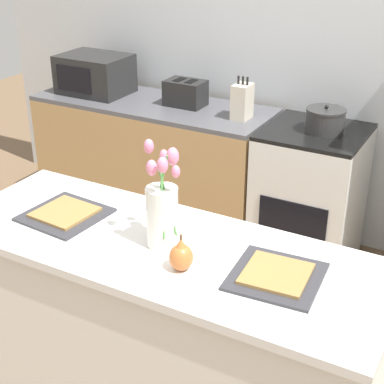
{
  "coord_description": "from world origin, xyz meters",
  "views": [
    {
      "loc": [
        1.06,
        -1.67,
        2.11
      ],
      "look_at": [
        0.0,
        0.25,
        1.04
      ],
      "focal_mm": 55.0,
      "sensor_mm": 36.0,
      "label": 1
    }
  ],
  "objects_px": {
    "knife_block": "(242,101)",
    "cooking_pot": "(325,120)",
    "stove_range": "(309,198)",
    "pear_figurine": "(181,256)",
    "microwave": "(95,74)",
    "toaster": "(185,93)",
    "flower_vase": "(162,210)",
    "plate_setting_left": "(65,214)",
    "plate_setting_right": "(276,275)"
  },
  "relations": [
    {
      "from": "knife_block",
      "to": "cooking_pot",
      "type": "bearing_deg",
      "value": 2.22
    },
    {
      "from": "stove_range",
      "to": "pear_figurine",
      "type": "relative_size",
      "value": 6.26
    },
    {
      "from": "cooking_pot",
      "to": "microwave",
      "type": "xyz_separation_m",
      "value": [
        -1.69,
        -0.0,
        0.06
      ]
    },
    {
      "from": "toaster",
      "to": "microwave",
      "type": "distance_m",
      "value": 0.72
    },
    {
      "from": "flower_vase",
      "to": "toaster",
      "type": "bearing_deg",
      "value": 116.83
    },
    {
      "from": "microwave",
      "to": "knife_block",
      "type": "xyz_separation_m",
      "value": [
        1.16,
        -0.02,
        -0.02
      ]
    },
    {
      "from": "toaster",
      "to": "cooking_pot",
      "type": "bearing_deg",
      "value": -2.74
    },
    {
      "from": "flower_vase",
      "to": "plate_setting_left",
      "type": "bearing_deg",
      "value": 179.97
    },
    {
      "from": "pear_figurine",
      "to": "toaster",
      "type": "bearing_deg",
      "value": 119.11
    },
    {
      "from": "flower_vase",
      "to": "pear_figurine",
      "type": "height_order",
      "value": "flower_vase"
    },
    {
      "from": "stove_range",
      "to": "microwave",
      "type": "bearing_deg",
      "value": -179.98
    },
    {
      "from": "plate_setting_right",
      "to": "pear_figurine",
      "type": "bearing_deg",
      "value": -160.35
    },
    {
      "from": "flower_vase",
      "to": "plate_setting_right",
      "type": "bearing_deg",
      "value": 0.03
    },
    {
      "from": "pear_figurine",
      "to": "knife_block",
      "type": "distance_m",
      "value": 1.78
    },
    {
      "from": "stove_range",
      "to": "plate_setting_right",
      "type": "relative_size",
      "value": 2.7
    },
    {
      "from": "cooking_pot",
      "to": "plate_setting_left",
      "type": "bearing_deg",
      "value": -111.57
    },
    {
      "from": "plate_setting_right",
      "to": "knife_block",
      "type": "height_order",
      "value": "knife_block"
    },
    {
      "from": "plate_setting_right",
      "to": "cooking_pot",
      "type": "height_order",
      "value": "cooking_pot"
    },
    {
      "from": "stove_range",
      "to": "pear_figurine",
      "type": "height_order",
      "value": "pear_figurine"
    },
    {
      "from": "plate_setting_right",
      "to": "cooking_pot",
      "type": "bearing_deg",
      "value": 101.57
    },
    {
      "from": "flower_vase",
      "to": "plate_setting_right",
      "type": "xyz_separation_m",
      "value": [
        0.47,
        0.0,
        -0.14
      ]
    },
    {
      "from": "cooking_pot",
      "to": "microwave",
      "type": "relative_size",
      "value": 0.49
    },
    {
      "from": "plate_setting_left",
      "to": "toaster",
      "type": "bearing_deg",
      "value": 101.77
    },
    {
      "from": "flower_vase",
      "to": "plate_setting_left",
      "type": "xyz_separation_m",
      "value": [
        -0.49,
        0.0,
        -0.14
      ]
    },
    {
      "from": "plate_setting_left",
      "to": "toaster",
      "type": "xyz_separation_m",
      "value": [
        -0.34,
        1.65,
        0.06
      ]
    },
    {
      "from": "plate_setting_right",
      "to": "toaster",
      "type": "bearing_deg",
      "value": 128.36
    },
    {
      "from": "pear_figurine",
      "to": "plate_setting_left",
      "type": "distance_m",
      "value": 0.65
    },
    {
      "from": "plate_setting_left",
      "to": "pear_figurine",
      "type": "bearing_deg",
      "value": -10.23
    },
    {
      "from": "plate_setting_left",
      "to": "knife_block",
      "type": "xyz_separation_m",
      "value": [
        0.1,
        1.58,
        0.08
      ]
    },
    {
      "from": "toaster",
      "to": "cooking_pot",
      "type": "height_order",
      "value": "toaster"
    },
    {
      "from": "pear_figurine",
      "to": "plate_setting_right",
      "type": "distance_m",
      "value": 0.35
    },
    {
      "from": "plate_setting_right",
      "to": "microwave",
      "type": "distance_m",
      "value": 2.57
    },
    {
      "from": "microwave",
      "to": "plate_setting_left",
      "type": "bearing_deg",
      "value": -56.56
    },
    {
      "from": "stove_range",
      "to": "knife_block",
      "type": "distance_m",
      "value": 0.74
    },
    {
      "from": "plate_setting_left",
      "to": "cooking_pot",
      "type": "height_order",
      "value": "cooking_pot"
    },
    {
      "from": "plate_setting_right",
      "to": "plate_setting_left",
      "type": "bearing_deg",
      "value": 180.0
    },
    {
      "from": "cooking_pot",
      "to": "toaster",
      "type": "bearing_deg",
      "value": 177.26
    },
    {
      "from": "microwave",
      "to": "knife_block",
      "type": "bearing_deg",
      "value": -1.0
    },
    {
      "from": "plate_setting_right",
      "to": "toaster",
      "type": "relative_size",
      "value": 1.2
    },
    {
      "from": "plate_setting_left",
      "to": "microwave",
      "type": "relative_size",
      "value": 0.7
    },
    {
      "from": "plate_setting_right",
      "to": "toaster",
      "type": "distance_m",
      "value": 2.1
    },
    {
      "from": "stove_range",
      "to": "plate_setting_right",
      "type": "distance_m",
      "value": 1.71
    },
    {
      "from": "microwave",
      "to": "knife_block",
      "type": "height_order",
      "value": "same"
    },
    {
      "from": "toaster",
      "to": "microwave",
      "type": "bearing_deg",
      "value": -176.23
    },
    {
      "from": "pear_figurine",
      "to": "knife_block",
      "type": "bearing_deg",
      "value": 107.54
    },
    {
      "from": "flower_vase",
      "to": "cooking_pot",
      "type": "relative_size",
      "value": 1.83
    },
    {
      "from": "flower_vase",
      "to": "plate_setting_right",
      "type": "distance_m",
      "value": 0.49
    },
    {
      "from": "knife_block",
      "to": "toaster",
      "type": "bearing_deg",
      "value": 171.41
    },
    {
      "from": "stove_range",
      "to": "cooking_pot",
      "type": "bearing_deg",
      "value": -0.39
    },
    {
      "from": "cooking_pot",
      "to": "microwave",
      "type": "height_order",
      "value": "microwave"
    }
  ]
}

